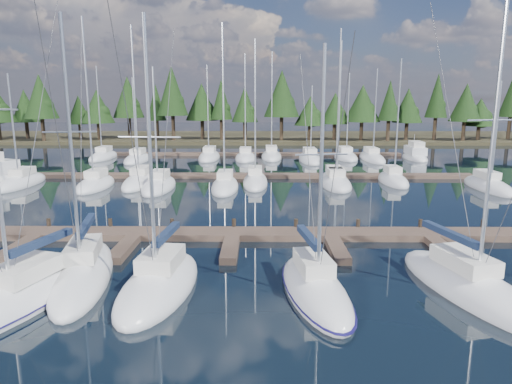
{
  "coord_description": "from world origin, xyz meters",
  "views": [
    {
      "loc": [
        1.66,
        -9.35,
        8.47
      ],
      "look_at": [
        1.4,
        22.0,
        2.05
      ],
      "focal_mm": 32.0,
      "sensor_mm": 36.0,
      "label": 1
    }
  ],
  "objects_px": {
    "main_dock": "(233,237)",
    "front_sailboat_2": "(83,274)",
    "front_sailboat_3": "(159,284)",
    "front_sailboat_1": "(20,297)",
    "front_sailboat_4": "(315,289)",
    "motor_yacht_right": "(415,156)",
    "front_sailboat_5": "(469,286)"
  },
  "relations": [
    {
      "from": "front_sailboat_5",
      "to": "motor_yacht_right",
      "type": "relative_size",
      "value": 1.63
    },
    {
      "from": "main_dock",
      "to": "front_sailboat_4",
      "type": "bearing_deg",
      "value": -62.61
    },
    {
      "from": "front_sailboat_1",
      "to": "front_sailboat_2",
      "type": "relative_size",
      "value": 1.15
    },
    {
      "from": "motor_yacht_right",
      "to": "front_sailboat_3",
      "type": "bearing_deg",
      "value": -120.17
    },
    {
      "from": "front_sailboat_1",
      "to": "front_sailboat_5",
      "type": "xyz_separation_m",
      "value": [
        19.42,
        1.27,
        -0.0
      ]
    },
    {
      "from": "motor_yacht_right",
      "to": "main_dock",
      "type": "bearing_deg",
      "value": -121.8
    },
    {
      "from": "front_sailboat_3",
      "to": "front_sailboat_5",
      "type": "height_order",
      "value": "front_sailboat_5"
    },
    {
      "from": "main_dock",
      "to": "front_sailboat_2",
      "type": "distance_m",
      "value": 9.2
    },
    {
      "from": "main_dock",
      "to": "front_sailboat_5",
      "type": "bearing_deg",
      "value": -34.67
    },
    {
      "from": "front_sailboat_3",
      "to": "motor_yacht_right",
      "type": "bearing_deg",
      "value": 59.83
    },
    {
      "from": "front_sailboat_1",
      "to": "motor_yacht_right",
      "type": "relative_size",
      "value": 1.72
    },
    {
      "from": "front_sailboat_1",
      "to": "front_sailboat_2",
      "type": "bearing_deg",
      "value": 57.86
    },
    {
      "from": "main_dock",
      "to": "front_sailboat_4",
      "type": "distance_m",
      "value": 8.92
    },
    {
      "from": "front_sailboat_4",
      "to": "front_sailboat_3",
      "type": "bearing_deg",
      "value": 176.41
    },
    {
      "from": "main_dock",
      "to": "front_sailboat_3",
      "type": "relative_size",
      "value": 3.49
    },
    {
      "from": "front_sailboat_1",
      "to": "front_sailboat_4",
      "type": "distance_m",
      "value": 12.57
    },
    {
      "from": "front_sailboat_5",
      "to": "motor_yacht_right",
      "type": "distance_m",
      "value": 48.07
    },
    {
      "from": "front_sailboat_4",
      "to": "front_sailboat_2",
      "type": "bearing_deg",
      "value": 171.17
    },
    {
      "from": "front_sailboat_4",
      "to": "front_sailboat_5",
      "type": "relative_size",
      "value": 0.82
    },
    {
      "from": "main_dock",
      "to": "motor_yacht_right",
      "type": "xyz_separation_m",
      "value": [
        23.98,
        38.68,
        0.26
      ]
    },
    {
      "from": "front_sailboat_3",
      "to": "front_sailboat_4",
      "type": "xyz_separation_m",
      "value": [
        6.96,
        -0.44,
        -0.0
      ]
    },
    {
      "from": "front_sailboat_4",
      "to": "front_sailboat_5",
      "type": "height_order",
      "value": "front_sailboat_5"
    },
    {
      "from": "front_sailboat_2",
      "to": "front_sailboat_4",
      "type": "relative_size",
      "value": 1.13
    },
    {
      "from": "front_sailboat_3",
      "to": "front_sailboat_2",
      "type": "bearing_deg",
      "value": 162.26
    },
    {
      "from": "front_sailboat_2",
      "to": "motor_yacht_right",
      "type": "bearing_deg",
      "value": 55.6
    },
    {
      "from": "front_sailboat_5",
      "to": "motor_yacht_right",
      "type": "height_order",
      "value": "front_sailboat_5"
    },
    {
      "from": "front_sailboat_2",
      "to": "front_sailboat_5",
      "type": "distance_m",
      "value": 17.81
    },
    {
      "from": "front_sailboat_1",
      "to": "front_sailboat_5",
      "type": "bearing_deg",
      "value": 3.74
    },
    {
      "from": "front_sailboat_2",
      "to": "motor_yacht_right",
      "type": "height_order",
      "value": "front_sailboat_2"
    },
    {
      "from": "front_sailboat_3",
      "to": "front_sailboat_1",
      "type": "bearing_deg",
      "value": -165.96
    },
    {
      "from": "main_dock",
      "to": "front_sailboat_1",
      "type": "xyz_separation_m",
      "value": [
        -8.43,
        -8.87,
        0.08
      ]
    },
    {
      "from": "front_sailboat_2",
      "to": "front_sailboat_4",
      "type": "xyz_separation_m",
      "value": [
        10.87,
        -1.69,
        -0.01
      ]
    }
  ]
}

